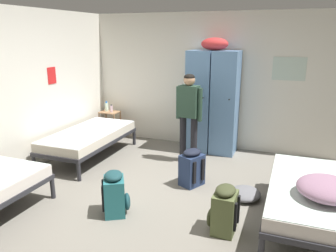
{
  "coord_description": "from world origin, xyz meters",
  "views": [
    {
      "loc": [
        1.53,
        -3.75,
        2.12
      ],
      "look_at": [
        0.0,
        0.24,
        0.95
      ],
      "focal_mm": 35.81,
      "sensor_mm": 36.0,
      "label": 1
    }
  ],
  "objects_px": {
    "bed_right": "(309,193)",
    "person_traveler": "(189,110)",
    "backpack_olive": "(224,210)",
    "backpack_teal": "(115,194)",
    "bedding_heap": "(327,189)",
    "backpack_navy": "(191,168)",
    "locker_bank": "(213,100)",
    "clothes_pile_grey": "(245,193)",
    "water_bottle": "(107,107)",
    "lotion_bottle": "(111,109)",
    "shelf_unit": "(110,122)",
    "bed_left_rear": "(89,137)"
  },
  "relations": [
    {
      "from": "bed_right",
      "to": "person_traveler",
      "type": "height_order",
      "value": "person_traveler"
    },
    {
      "from": "bed_right",
      "to": "backpack_olive",
      "type": "bearing_deg",
      "value": -149.86
    },
    {
      "from": "bed_right",
      "to": "backpack_teal",
      "type": "bearing_deg",
      "value": -164.78
    },
    {
      "from": "bedding_heap",
      "to": "backpack_teal",
      "type": "relative_size",
      "value": 1.17
    },
    {
      "from": "person_traveler",
      "to": "backpack_olive",
      "type": "xyz_separation_m",
      "value": [
        1.02,
        -1.94,
        -0.65
      ]
    },
    {
      "from": "person_traveler",
      "to": "backpack_navy",
      "type": "bearing_deg",
      "value": -69.8
    },
    {
      "from": "locker_bank",
      "to": "bedding_heap",
      "type": "distance_m",
      "value": 2.99
    },
    {
      "from": "bed_right",
      "to": "clothes_pile_grey",
      "type": "height_order",
      "value": "bed_right"
    },
    {
      "from": "locker_bank",
      "to": "bedding_heap",
      "type": "relative_size",
      "value": 3.22
    },
    {
      "from": "bedding_heap",
      "to": "water_bottle",
      "type": "height_order",
      "value": "water_bottle"
    },
    {
      "from": "backpack_olive",
      "to": "lotion_bottle",
      "type": "bearing_deg",
      "value": 138.27
    },
    {
      "from": "shelf_unit",
      "to": "clothes_pile_grey",
      "type": "relative_size",
      "value": 1.22
    },
    {
      "from": "locker_bank",
      "to": "clothes_pile_grey",
      "type": "bearing_deg",
      "value": -62.57
    },
    {
      "from": "backpack_olive",
      "to": "backpack_navy",
      "type": "bearing_deg",
      "value": 123.82
    },
    {
      "from": "lotion_bottle",
      "to": "backpack_teal",
      "type": "relative_size",
      "value": 0.3
    },
    {
      "from": "bedding_heap",
      "to": "water_bottle",
      "type": "xyz_separation_m",
      "value": [
        -4.05,
        2.41,
        0.07
      ]
    },
    {
      "from": "shelf_unit",
      "to": "bedding_heap",
      "type": "height_order",
      "value": "bedding_heap"
    },
    {
      "from": "bed_right",
      "to": "backpack_teal",
      "type": "distance_m",
      "value": 2.26
    },
    {
      "from": "backpack_teal",
      "to": "shelf_unit",
      "type": "bearing_deg",
      "value": 121.43
    },
    {
      "from": "locker_bank",
      "to": "backpack_teal",
      "type": "xyz_separation_m",
      "value": [
        -0.53,
        -2.68,
        -0.71
      ]
    },
    {
      "from": "backpack_teal",
      "to": "clothes_pile_grey",
      "type": "height_order",
      "value": "backpack_teal"
    },
    {
      "from": "bed_left_rear",
      "to": "person_traveler",
      "type": "distance_m",
      "value": 1.83
    },
    {
      "from": "shelf_unit",
      "to": "backpack_teal",
      "type": "xyz_separation_m",
      "value": [
        1.65,
        -2.7,
        -0.09
      ]
    },
    {
      "from": "water_bottle",
      "to": "lotion_bottle",
      "type": "height_order",
      "value": "water_bottle"
    },
    {
      "from": "shelf_unit",
      "to": "lotion_bottle",
      "type": "relative_size",
      "value": 3.5
    },
    {
      "from": "water_bottle",
      "to": "clothes_pile_grey",
      "type": "height_order",
      "value": "water_bottle"
    },
    {
      "from": "shelf_unit",
      "to": "bed_right",
      "type": "xyz_separation_m",
      "value": [
        3.83,
        -2.11,
        0.04
      ]
    },
    {
      "from": "water_bottle",
      "to": "locker_bank",
      "type": "bearing_deg",
      "value": -1.13
    },
    {
      "from": "locker_bank",
      "to": "shelf_unit",
      "type": "distance_m",
      "value": 2.27
    },
    {
      "from": "water_bottle",
      "to": "shelf_unit",
      "type": "bearing_deg",
      "value": -14.04
    },
    {
      "from": "bed_left_rear",
      "to": "backpack_teal",
      "type": "bearing_deg",
      "value": -47.93
    },
    {
      "from": "bed_left_rear",
      "to": "water_bottle",
      "type": "bearing_deg",
      "value": 105.75
    },
    {
      "from": "locker_bank",
      "to": "shelf_unit",
      "type": "xyz_separation_m",
      "value": [
        -2.18,
        0.02,
        -0.62
      ]
    },
    {
      "from": "shelf_unit",
      "to": "backpack_navy",
      "type": "height_order",
      "value": "shelf_unit"
    },
    {
      "from": "bed_right",
      "to": "bedding_heap",
      "type": "relative_size",
      "value": 2.96
    },
    {
      "from": "shelf_unit",
      "to": "bedding_heap",
      "type": "bearing_deg",
      "value": -31.05
    },
    {
      "from": "water_bottle",
      "to": "backpack_navy",
      "type": "bearing_deg",
      "value": -34.41
    },
    {
      "from": "bed_left_rear",
      "to": "clothes_pile_grey",
      "type": "bearing_deg",
      "value": -11.79
    },
    {
      "from": "bed_left_rear",
      "to": "person_traveler",
      "type": "height_order",
      "value": "person_traveler"
    },
    {
      "from": "backpack_teal",
      "to": "locker_bank",
      "type": "bearing_deg",
      "value": 78.83
    },
    {
      "from": "locker_bank",
      "to": "bed_right",
      "type": "relative_size",
      "value": 1.09
    },
    {
      "from": "bed_left_rear",
      "to": "bedding_heap",
      "type": "distance_m",
      "value": 3.93
    },
    {
      "from": "bedding_heap",
      "to": "lotion_bottle",
      "type": "relative_size",
      "value": 3.94
    },
    {
      "from": "shelf_unit",
      "to": "bed_right",
      "type": "bearing_deg",
      "value": -28.89
    },
    {
      "from": "backpack_navy",
      "to": "clothes_pile_grey",
      "type": "relative_size",
      "value": 1.18
    },
    {
      "from": "backpack_navy",
      "to": "lotion_bottle",
      "type": "bearing_deg",
      "value": 144.84
    },
    {
      "from": "lotion_bottle",
      "to": "backpack_olive",
      "type": "bearing_deg",
      "value": -41.73
    },
    {
      "from": "bedding_heap",
      "to": "backpack_teal",
      "type": "bearing_deg",
      "value": -172.28
    },
    {
      "from": "bedding_heap",
      "to": "backpack_olive",
      "type": "height_order",
      "value": "bedding_heap"
    },
    {
      "from": "shelf_unit",
      "to": "backpack_olive",
      "type": "relative_size",
      "value": 1.04
    }
  ]
}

